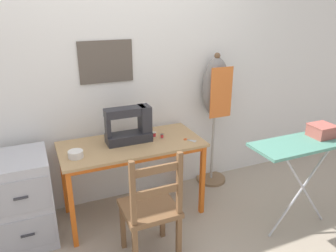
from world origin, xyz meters
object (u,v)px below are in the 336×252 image
Objects in this scene: ironing_board at (310,146)px; storage_box at (322,131)px; filing_cabinet at (24,199)px; wooden_chair at (151,209)px; dress_form at (215,96)px; thread_spool_mid_table at (162,136)px; scissors at (188,140)px; sewing_machine at (131,126)px; thread_spool_near_machine at (154,134)px; fabric_bowl at (76,154)px.

storage_box reaches higher than ironing_board.
wooden_chair is at bearing -35.72° from filing_cabinet.
wooden_chair is 0.66× the size of dress_form.
thread_spool_mid_table is at bearing 140.39° from ironing_board.
scissors is 1.01m from ironing_board.
sewing_machine is at bearing 83.90° from wooden_chair.
dress_form is (0.68, 0.22, 0.24)m from thread_spool_mid_table.
ironing_board is (1.01, -0.85, 0.05)m from thread_spool_near_machine.
fabric_bowl is 0.13× the size of wooden_chair.
filing_cabinet is (-1.21, 0.01, -0.36)m from thread_spool_mid_table.
ironing_board is at bearing -33.93° from sewing_machine.
dress_form reaches higher than thread_spool_near_machine.
storage_box is (0.41, -0.99, -0.08)m from dress_form.
filing_cabinet is (-0.94, -0.03, -0.49)m from sewing_machine.
ironing_board reaches higher than fabric_bowl.
fabric_bowl is 0.64× the size of storage_box.
wooden_chair is 1.43m from dress_form.
scissors is at bearing -5.79° from filing_cabinet.
fabric_bowl is at bearing -167.83° from thread_spool_near_machine.
filing_cabinet is at bearing -178.11° from sewing_machine.
ironing_board reaches higher than scissors.
sewing_machine is at bearing 146.07° from ironing_board.
dress_form reaches higher than filing_cabinet.
fabric_bowl is 0.08× the size of dress_form.
sewing_machine is 0.52m from scissors.
filing_cabinet is 0.53× the size of dress_form.
sewing_machine is 0.29× the size of dress_form.
sewing_machine is 2.20× the size of storage_box.
thread_spool_near_machine is at bearing 5.93° from sewing_machine.
wooden_chair reaches higher than thread_spool_mid_table.
scissors is 1.11m from storage_box.
wooden_chair is 4.96× the size of storage_box.
sewing_machine reaches higher than thread_spool_mid_table.
wooden_chair reaches higher than scissors.
thread_spool_mid_table is 1.34m from storage_box.
thread_spool_mid_table is at bearing 145.13° from storage_box.
sewing_machine is 1.49m from ironing_board.
wooden_chair is at bearing -138.35° from scissors.
ironing_board is (0.27, -1.02, -0.19)m from dress_form.
dress_form reaches higher than ironing_board.
sewing_machine is 0.41× the size of ironing_board.
fabric_bowl is 0.79m from thread_spool_mid_table.
sewing_machine is at bearing 159.73° from scissors.
sewing_machine is at bearing 172.33° from thread_spool_mid_table.
sewing_machine is 0.55× the size of filing_cabinet.
ironing_board is at bearing -40.70° from scissors.
ironing_board reaches higher than filing_cabinet.
dress_form is at bearing 36.52° from scissors.
dress_form is at bearing 105.08° from ironing_board.
sewing_machine is 10.44× the size of thread_spool_mid_table.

